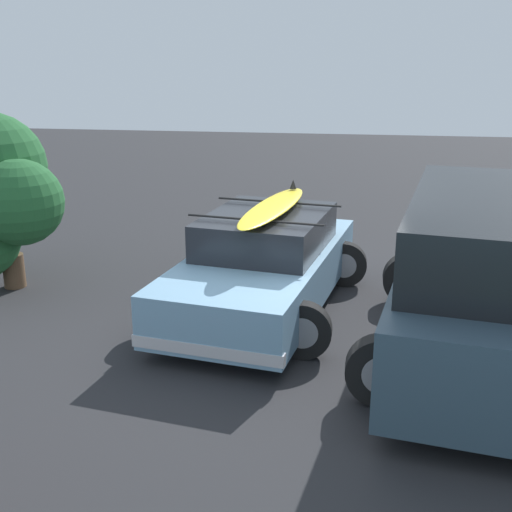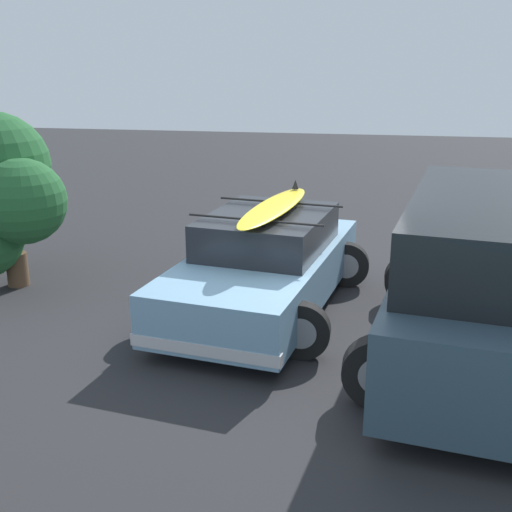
% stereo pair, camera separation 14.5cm
% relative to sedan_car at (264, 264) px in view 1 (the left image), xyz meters
% --- Properties ---
extents(ground_plane, '(44.00, 44.00, 0.02)m').
position_rel_sedan_car_xyz_m(ground_plane, '(-0.55, 0.70, -0.65)').
color(ground_plane, '#28282B').
rests_on(ground_plane, ground).
extents(sedan_car, '(2.82, 4.41, 1.60)m').
position_rel_sedan_car_xyz_m(sedan_car, '(0.00, 0.00, 0.00)').
color(sedan_car, '#729EBC').
rests_on(sedan_car, ground).
extents(suv_car, '(3.01, 5.15, 1.91)m').
position_rel_sedan_car_xyz_m(suv_car, '(-2.68, 1.06, 0.34)').
color(suv_car, '#334756').
rests_on(suv_car, ground).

